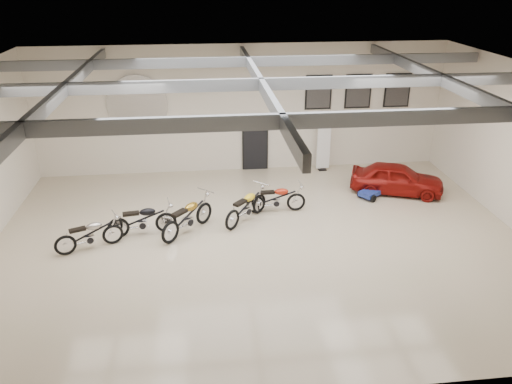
{
  "coord_description": "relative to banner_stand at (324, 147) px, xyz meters",
  "views": [
    {
      "loc": [
        -1.61,
        -13.03,
        7.54
      ],
      "look_at": [
        0.0,
        1.2,
        1.1
      ],
      "focal_mm": 35.0,
      "sensor_mm": 36.0,
      "label": 1
    }
  ],
  "objects": [
    {
      "name": "logo_plaque",
      "position": [
        -7.21,
        0.45,
        1.81
      ],
      "size": [
        2.3,
        0.06,
        1.16
      ],
      "primitive_type": null,
      "color": "silver",
      "rests_on": "back_wall"
    },
    {
      "name": "oil_sign",
      "position": [
        -1.31,
        0.45,
        0.71
      ],
      "size": [
        0.72,
        0.1,
        0.72
      ],
      "primitive_type": null,
      "color": "white",
      "rests_on": "back_wall"
    },
    {
      "name": "vintage_car",
      "position": [
        2.15,
        -2.49,
        -0.43
      ],
      "size": [
        2.38,
        3.55,
        1.12
      ],
      "primitive_type": "imported",
      "rotation": [
        0.0,
        0.0,
        1.22
      ],
      "color": "maroon",
      "rests_on": "floor"
    },
    {
      "name": "motorcycle_black",
      "position": [
        -6.77,
        -4.67,
        -0.46
      ],
      "size": [
        2.11,
        0.91,
        1.06
      ],
      "primitive_type": null,
      "rotation": [
        0.0,
        0.0,
        0.14
      ],
      "color": "silver",
      "rests_on": "floor"
    },
    {
      "name": "ceiling",
      "position": [
        -3.21,
        -5.5,
        4.01
      ],
      "size": [
        16.0,
        12.0,
        0.01
      ],
      "primitive_type": "cube",
      "color": "gray",
      "rests_on": "back_wall"
    },
    {
      "name": "motorcycle_yellow",
      "position": [
        -3.51,
        -4.11,
        -0.45
      ],
      "size": [
        1.87,
        1.97,
        1.08
      ],
      "primitive_type": null,
      "rotation": [
        0.0,
        0.0,
        0.83
      ],
      "color": "silver",
      "rests_on": "floor"
    },
    {
      "name": "motorcycle_red",
      "position": [
        -2.45,
        -3.56,
        -0.48
      ],
      "size": [
        1.98,
        0.65,
        1.02
      ],
      "primitive_type": null,
      "rotation": [
        0.0,
        0.0,
        0.02
      ],
      "color": "silver",
      "rests_on": "floor"
    },
    {
      "name": "go_kart",
      "position": [
        1.34,
        -2.64,
        -0.72
      ],
      "size": [
        1.57,
        1.41,
        0.53
      ],
      "primitive_type": null,
      "rotation": [
        0.0,
        0.0,
        0.64
      ],
      "color": "navy",
      "rests_on": "floor"
    },
    {
      "name": "poster_mid",
      "position": [
        1.39,
        0.46,
        2.11
      ],
      "size": [
        1.05,
        0.08,
        1.35
      ],
      "primitive_type": null,
      "color": "black",
      "rests_on": "back_wall"
    },
    {
      "name": "door",
      "position": [
        -2.71,
        0.45,
        0.06
      ],
      "size": [
        0.92,
        0.08,
        2.1
      ],
      "primitive_type": "cube",
      "color": "black",
      "rests_on": "back_wall"
    },
    {
      "name": "poster_right",
      "position": [
        2.99,
        0.46,
        2.11
      ],
      "size": [
        1.05,
        0.08,
        1.35
      ],
      "primitive_type": null,
      "color": "black",
      "rests_on": "back_wall"
    },
    {
      "name": "back_wall",
      "position": [
        -3.21,
        0.5,
        1.51
      ],
      "size": [
        16.0,
        0.02,
        5.0
      ],
      "primitive_type": "cube",
      "color": "beige",
      "rests_on": "floor"
    },
    {
      "name": "motorcycle_gold",
      "position": [
        -5.39,
        -4.7,
        -0.42
      ],
      "size": [
        1.97,
        2.11,
        1.15
      ],
      "primitive_type": null,
      "rotation": [
        0.0,
        0.0,
        0.85
      ],
      "color": "silver",
      "rests_on": "floor"
    },
    {
      "name": "poster_left",
      "position": [
        -0.21,
        0.46,
        2.11
      ],
      "size": [
        1.05,
        0.08,
        1.35
      ],
      "primitive_type": null,
      "color": "black",
      "rests_on": "back_wall"
    },
    {
      "name": "banner_stand",
      "position": [
        0.0,
        0.0,
        0.0
      ],
      "size": [
        0.55,
        0.26,
        1.98
      ],
      "primitive_type": null,
      "rotation": [
        0.0,
        0.0,
        0.08
      ],
      "color": "white",
      "rests_on": "floor"
    },
    {
      "name": "floor",
      "position": [
        -3.21,
        -5.5,
        -0.99
      ],
      "size": [
        16.0,
        12.0,
        0.01
      ],
      "primitive_type": "cube",
      "color": "#BBA88E",
      "rests_on": "ground"
    },
    {
      "name": "ceiling_beams",
      "position": [
        -3.21,
        -5.5,
        3.76
      ],
      "size": [
        15.8,
        11.8,
        0.32
      ],
      "primitive_type": null,
      "color": "slate",
      "rests_on": "ceiling"
    },
    {
      "name": "motorcycle_silver",
      "position": [
        -8.22,
        -5.39,
        -0.49
      ],
      "size": [
        2.01,
        1.28,
        1.0
      ],
      "primitive_type": null,
      "rotation": [
        0.0,
        0.0,
        0.39
      ],
      "color": "silver",
      "rests_on": "floor"
    }
  ]
}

